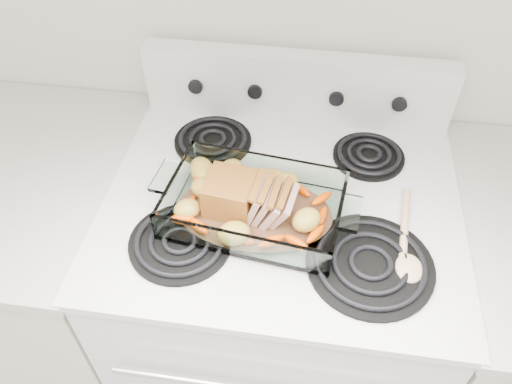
# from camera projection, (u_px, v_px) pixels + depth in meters

# --- Properties ---
(electric_range) EXTENTS (0.78, 0.70, 1.12)m
(electric_range) POSITION_uv_depth(u_px,v_px,m) (276.00, 305.00, 1.43)
(electric_range) COLOR silver
(electric_range) RESTS_ON ground
(counter_left) EXTENTS (0.58, 0.68, 0.93)m
(counter_left) POSITION_uv_depth(u_px,v_px,m) (58.00, 280.00, 1.51)
(counter_left) COLOR beige
(counter_left) RESTS_ON ground
(baking_dish) EXTENTS (0.36, 0.23, 0.07)m
(baking_dish) POSITION_uv_depth(u_px,v_px,m) (255.00, 208.00, 1.04)
(baking_dish) COLOR white
(baking_dish) RESTS_ON electric_range
(pork_roast) EXTENTS (0.18, 0.10, 0.08)m
(pork_roast) POSITION_uv_depth(u_px,v_px,m) (242.00, 198.00, 1.03)
(pork_roast) COLOR #975A15
(pork_roast) RESTS_ON baking_dish
(roast_vegetables) EXTENTS (0.35, 0.19, 0.04)m
(roast_vegetables) POSITION_uv_depth(u_px,v_px,m) (255.00, 193.00, 1.06)
(roast_vegetables) COLOR #D14900
(roast_vegetables) RESTS_ON baking_dish
(wooden_spoon) EXTENTS (0.05, 0.25, 0.02)m
(wooden_spoon) POSITION_uv_depth(u_px,v_px,m) (407.00, 248.00, 0.99)
(wooden_spoon) COLOR #D0AF87
(wooden_spoon) RESTS_ON electric_range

